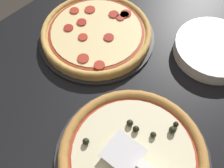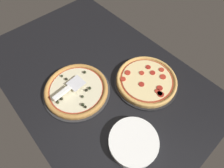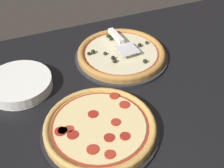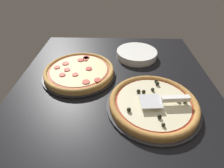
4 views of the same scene
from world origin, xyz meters
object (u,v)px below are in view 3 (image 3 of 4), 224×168
at_px(pizza_back, 100,127).
at_px(serving_spatula, 119,39).
at_px(pizza_front, 121,53).
at_px(plate_stack, 19,84).

height_order(pizza_back, serving_spatula, serving_spatula).
height_order(pizza_front, plate_stack, pizza_front).
distance_m(pizza_front, pizza_back, 0.41).
distance_m(pizza_front, serving_spatula, 0.07).
xyz_separation_m(pizza_back, plate_stack, (0.20, -0.31, -0.01)).
distance_m(pizza_back, plate_stack, 0.37).
bearing_deg(pizza_front, pizza_back, 57.02).
distance_m(pizza_back, serving_spatula, 0.47).
xyz_separation_m(pizza_front, serving_spatula, (-0.01, -0.06, 0.03)).
relative_size(pizza_front, serving_spatula, 1.83).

